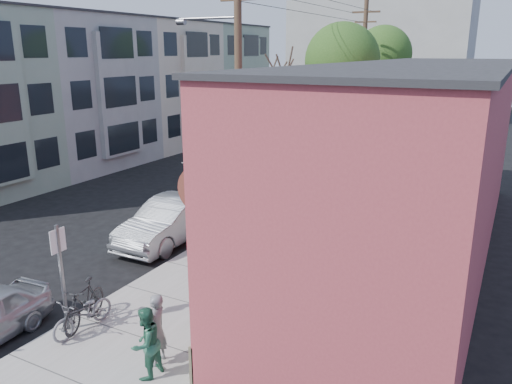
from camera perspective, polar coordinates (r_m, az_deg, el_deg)
The scene contains 26 objects.
ground at distance 18.47m, azimuth -15.08°, elevation -6.95°, with size 120.00×120.00×0.00m, color black.
sidewalk at distance 25.48m, azimuth 9.28°, elevation -0.10°, with size 4.50×58.00×0.15m, color #AAA59E.
cafe_building at distance 17.93m, azimuth 17.93°, elevation 3.22°, with size 6.60×20.20×6.61m.
apartment_row at distance 35.51m, azimuth -14.56°, elevation 11.34°, with size 6.30×32.00×9.00m.
end_cap_building at distance 56.07m, azimuth 13.84°, elevation 14.41°, with size 18.00×8.00×12.00m, color #9E9E99.
sign_post at distance 13.31m, azimuth -21.39°, elevation -8.09°, with size 0.07×0.45×2.80m.
parking_meter_near at distance 17.69m, azimuth -7.12°, elevation -4.12°, with size 0.14×0.14×1.24m.
parking_meter_far at distance 23.98m, azimuth 3.16°, elevation 1.33°, with size 0.14×0.14×1.24m.
utility_pole_near at distance 19.09m, azimuth -2.16°, elevation 11.10°, with size 3.57×0.28×10.00m.
utility_pole_far at distance 34.29m, azimuth 12.06°, elevation 12.77°, with size 1.80×0.28×10.00m.
tree_bare at distance 21.50m, azimuth 2.24°, elevation 4.61°, with size 0.24×0.24×5.30m.
tree_leafy_mid at distance 28.97m, azimuth 9.80°, elevation 14.56°, with size 4.15×4.15×8.39m.
tree_leafy_far at distance 37.71m, azimuth 14.31°, elevation 14.98°, with size 4.01×4.01×8.60m.
patio_chair_a at distance 12.73m, azimuth -3.57°, elevation -14.35°, with size 0.50×0.50×0.88m, color #103C1F, non-canonical shape.
patio_chair_b at distance 12.88m, azimuth -2.85°, elevation -13.96°, with size 0.50×0.50×0.88m, color #103C1F, non-canonical shape.
patron_grey at distance 11.76m, azimuth -11.35°, elevation -15.14°, with size 0.62×0.40×1.69m, color slate.
patron_green at distance 11.39m, azimuth -12.47°, elevation -16.51°, with size 0.79×0.61×1.62m, color #286447.
cyclist at distance 18.12m, azimuth 0.19°, elevation -3.01°, with size 1.26×0.73×1.96m, color maroon.
cyclist_bike at distance 18.28m, azimuth 0.19°, elevation -4.40°, with size 0.68×1.94×1.02m, color black.
parked_bike_a at distance 13.85m, azimuth -19.03°, elevation -11.96°, with size 0.54×1.92×1.15m, color black.
parked_bike_b at distance 13.60m, azimuth -19.15°, elevation -13.00°, with size 0.63×1.81×0.95m, color slate.
car_1 at distance 19.06m, azimuth -9.70°, elevation -3.23°, with size 1.75×5.03×1.66m, color #9C9FA3.
car_2 at distance 23.48m, azimuth -1.49°, elevation 0.38°, with size 2.03×5.00×1.45m, color black.
car_3 at distance 28.50m, azimuth 4.19°, elevation 3.22°, with size 2.57×5.57×1.55m, color #A9ABB1.
car_4 at distance 34.34m, azimuth 8.26°, elevation 5.06°, with size 1.38×3.97×1.31m, color #B7BAC0.
bus at distance 42.36m, azimuth 8.60°, elevation 8.25°, with size 2.53×10.83×3.02m, color white.
Camera 1 is at (11.86, -12.32, 6.99)m, focal length 35.00 mm.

